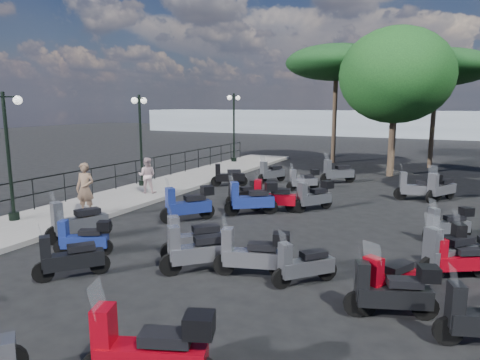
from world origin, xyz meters
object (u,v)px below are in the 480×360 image
at_px(scooter_11, 303,180).
at_px(scooter_27, 449,253).
at_px(scooter_7, 70,259).
at_px(pine_2, 336,63).
at_px(scooter_23, 418,187).
at_px(scooter_13, 150,352).
at_px(scooter_2, 78,222).
at_px(scooter_15, 273,198).
at_px(scooter_5, 271,173).
at_px(scooter_30, 195,240).
at_px(scooter_20, 393,292).
at_px(scooter_22, 448,224).
at_px(scooter_21, 458,261).
at_px(broadleaf_tree, 396,76).
at_px(scooter_14, 253,254).
at_px(scooter_16, 314,197).
at_px(scooter_10, 243,193).
at_px(lamp_post_1, 141,134).
at_px(pine_0, 437,68).
at_px(scooter_8, 197,251).
at_px(scooter_3, 188,205).
at_px(pedestrian_far, 147,175).
at_px(lamp_post_0, 8,148).
at_px(woman, 85,189).
at_px(scooter_9, 252,199).
at_px(scooter_17, 337,173).
at_px(scooter_1, 84,239).
at_px(lamp_post_2, 234,123).
at_px(scooter_19, 304,265).
at_px(scooter_25, 388,283).
at_px(scooter_4, 228,176).

distance_m(scooter_11, scooter_27, 9.76).
xyz_separation_m(scooter_7, pine_2, (0.51, 21.40, 5.92)).
bearing_deg(scooter_23, scooter_13, 156.61).
relative_size(scooter_2, scooter_11, 1.40).
bearing_deg(scooter_15, scooter_23, -62.97).
xyz_separation_m(scooter_5, scooter_30, (2.25, -10.65, 0.02)).
xyz_separation_m(scooter_20, scooter_22, (0.87, 5.40, -0.04)).
xyz_separation_m(scooter_21, broadleaf_tree, (-3.07, 13.73, 4.83)).
distance_m(scooter_14, scooter_16, 6.47).
xyz_separation_m(scooter_10, scooter_27, (7.07, -4.17, 0.07)).
bearing_deg(scooter_13, lamp_post_1, 18.37).
bearing_deg(pine_0, scooter_14, -97.90).
bearing_deg(scooter_8, scooter_3, -10.62).
bearing_deg(broadleaf_tree, scooter_13, -91.88).
distance_m(pedestrian_far, pine_2, 15.47).
xyz_separation_m(lamp_post_0, scooter_22, (12.44, 4.27, -1.98)).
relative_size(scooter_8, pine_0, 0.21).
relative_size(woman, scooter_15, 0.97).
bearing_deg(scooter_22, scooter_10, 40.88).
xyz_separation_m(scooter_9, scooter_17, (1.22, 7.30, -0.04)).
distance_m(scooter_1, scooter_27, 8.68).
bearing_deg(lamp_post_1, pine_0, 35.04).
bearing_deg(pine_0, scooter_21, -85.87).
height_order(scooter_27, broadleaf_tree, broadleaf_tree).
xyz_separation_m(lamp_post_2, scooter_3, (4.93, -13.05, -2.05)).
height_order(lamp_post_1, scooter_21, lamp_post_1).
distance_m(scooter_19, pine_0, 20.63).
distance_m(woman, scooter_9, 5.59).
height_order(scooter_3, scooter_22, scooter_3).
bearing_deg(scooter_7, scooter_25, -126.84).
bearing_deg(scooter_11, scooter_9, 135.47).
bearing_deg(scooter_4, scooter_17, -85.78).
distance_m(scooter_16, scooter_21, 6.46).
xyz_separation_m(scooter_14, scooter_22, (3.86, 4.79, -0.06)).
xyz_separation_m(scooter_16, scooter_30, (-1.24, -6.05, -0.02)).
bearing_deg(lamp_post_2, scooter_7, -68.13).
distance_m(scooter_5, scooter_22, 10.03).
bearing_deg(pine_2, scooter_25, -73.29).
xyz_separation_m(scooter_19, scooter_20, (1.86, -0.70, 0.07)).
xyz_separation_m(lamp_post_2, woman, (1.68, -14.26, -1.59)).
xyz_separation_m(scooter_20, scooter_27, (0.89, 2.61, 0.01)).
relative_size(scooter_23, pine_2, 0.24).
distance_m(scooter_19, scooter_25, 1.76).
bearing_deg(scooter_25, scooter_9, -17.61).
xyz_separation_m(lamp_post_1, scooter_25, (11.55, -7.22, -1.98)).
bearing_deg(scooter_1, broadleaf_tree, -47.02).
xyz_separation_m(lamp_post_0, scooter_19, (9.71, -0.44, -2.01)).
xyz_separation_m(lamp_post_0, scooter_8, (7.33, -0.84, -1.93)).
distance_m(scooter_7, scooter_19, 5.08).
height_order(lamp_post_1, scooter_11, lamp_post_1).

